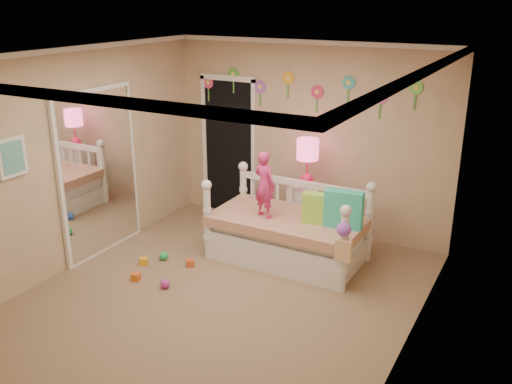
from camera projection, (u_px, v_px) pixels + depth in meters
The scene contains 18 objects.
floor at pixel (222, 296), 6.18m from camera, with size 4.00×4.50×0.01m, color #7F684C.
ceiling at pixel (217, 55), 5.32m from camera, with size 4.00×4.50×0.01m, color white.
back_wall at pixel (307, 138), 7.61m from camera, with size 4.00×0.01×2.60m, color tan.
left_wall at pixel (77, 159), 6.65m from camera, with size 0.01×4.50×2.60m, color tan.
right_wall at pixel (415, 220), 4.85m from camera, with size 0.01×4.50×2.60m, color tan.
crown_molding at pixel (217, 58), 5.33m from camera, with size 4.00×4.50×0.06m, color white, non-canonical shape.
daybed at pixel (288, 221), 6.90m from camera, with size 1.89×1.02×1.02m, color white, non-canonical shape.
pillow_turquoise at pixel (344, 209), 6.49m from camera, with size 0.44×0.16×0.44m, color #26BF97.
pillow_lime at pixel (319, 209), 6.61m from camera, with size 0.39×0.14×0.37m, color #9BE144.
child at pixel (265, 184), 6.75m from camera, with size 0.30×0.20×0.83m, color #D6307A.
nightstand at pixel (306, 212), 7.57m from camera, with size 0.44×0.34×0.74m, color white.
table_lamp at pixel (308, 155), 7.31m from camera, with size 0.29×0.29×0.64m.
closet_doorway at pixel (229, 146), 8.25m from camera, with size 0.90×0.04×2.07m, color black.
flower_decals at pixel (302, 91), 7.43m from camera, with size 3.40×0.02×0.50m, color #B2668C, non-canonical shape.
mirror_closet at pixel (99, 173), 6.96m from camera, with size 0.07×1.30×2.10m, color white.
wall_picture at pixel (12, 157), 5.81m from camera, with size 0.05×0.34×0.42m, color white.
hanging_bag at pixel (343, 243), 6.01m from camera, with size 0.20×0.16×0.36m, color beige, non-canonical shape.
toy_scatter at pixel (157, 264), 6.81m from camera, with size 0.80×1.30×0.11m, color #996666, non-canonical shape.
Camera 1 is at (2.93, -4.61, 3.14)m, focal length 39.31 mm.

